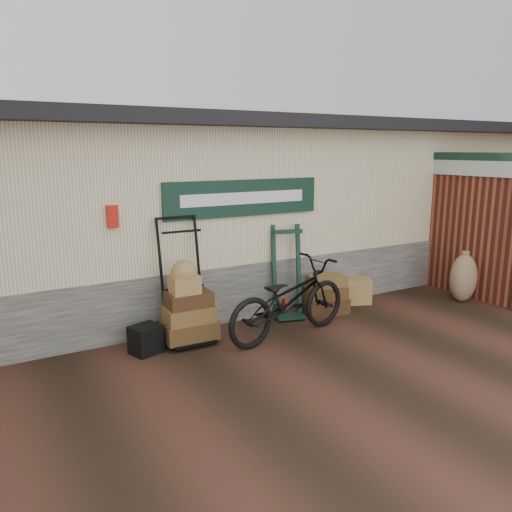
{
  "coord_description": "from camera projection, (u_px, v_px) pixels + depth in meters",
  "views": [
    {
      "loc": [
        -3.96,
        -5.68,
        2.68
      ],
      "look_at": [
        -0.13,
        0.9,
        1.04
      ],
      "focal_mm": 35.0,
      "sensor_mm": 36.0,
      "label": 1
    }
  ],
  "objects": [
    {
      "name": "black_trunk",
      "position": [
        146.0,
        339.0,
        6.65
      ],
      "size": [
        0.46,
        0.43,
        0.38
      ],
      "primitive_type": "cube",
      "rotation": [
        0.0,
        0.0,
        0.31
      ],
      "color": "black",
      "rests_on": "ground"
    },
    {
      "name": "station_building",
      "position": [
        212.0,
        207.0,
        9.28
      ],
      "size": [
        14.4,
        4.1,
        3.2
      ],
      "color": "#4C4C47",
      "rests_on": "ground"
    },
    {
      "name": "wicker_hamper",
      "position": [
        350.0,
        290.0,
        8.86
      ],
      "size": [
        0.79,
        0.67,
        0.44
      ],
      "primitive_type": "cube",
      "rotation": [
        0.0,
        0.0,
        -0.4
      ],
      "color": "brown",
      "rests_on": "ground"
    },
    {
      "name": "brick_outbuilding",
      "position": [
        449.0,
        217.0,
        10.36
      ],
      "size": [
        1.71,
        4.51,
        2.62
      ],
      "color": "maroon",
      "rests_on": "ground"
    },
    {
      "name": "suitcase_stack",
      "position": [
        325.0,
        294.0,
        8.26
      ],
      "size": [
        0.79,
        0.56,
        0.65
      ],
      "primitive_type": null,
      "rotation": [
        0.0,
        0.0,
        -0.15
      ],
      "color": "#3A2512",
      "rests_on": "ground"
    },
    {
      "name": "burlap_sack_left",
      "position": [
        463.0,
        278.0,
        8.88
      ],
      "size": [
        0.64,
        0.58,
        0.86
      ],
      "primitive_type": "ellipsoid",
      "rotation": [
        0.0,
        0.0,
        0.28
      ],
      "color": "olive",
      "rests_on": "ground"
    },
    {
      "name": "ground",
      "position": [
        294.0,
        335.0,
        7.31
      ],
      "size": [
        80.0,
        80.0,
        0.0
      ],
      "primitive_type": "plane",
      "color": "black",
      "rests_on": "ground"
    },
    {
      "name": "green_barrow",
      "position": [
        287.0,
        272.0,
        8.01
      ],
      "size": [
        0.64,
        0.59,
        1.49
      ],
      "primitive_type": null,
      "rotation": [
        0.0,
        0.0,
        -0.28
      ],
      "color": "black",
      "rests_on": "ground"
    },
    {
      "name": "porter_trolley",
      "position": [
        183.0,
        279.0,
        6.99
      ],
      "size": [
        0.92,
        0.7,
        1.79
      ],
      "primitive_type": null,
      "rotation": [
        0.0,
        0.0,
        -0.04
      ],
      "color": "black",
      "rests_on": "ground"
    },
    {
      "name": "bicycle",
      "position": [
        289.0,
        295.0,
        7.15
      ],
      "size": [
        1.07,
        2.24,
        1.25
      ],
      "primitive_type": "imported",
      "rotation": [
        0.0,
        0.0,
        1.72
      ],
      "color": "black",
      "rests_on": "ground"
    }
  ]
}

